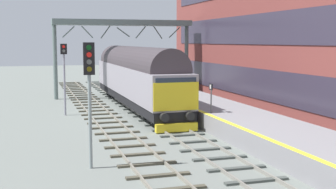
% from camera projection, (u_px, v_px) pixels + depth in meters
% --- Properties ---
extents(ground_plane, '(140.00, 140.00, 0.00)m').
position_uv_depth(ground_plane, '(161.00, 123.00, 28.21)').
color(ground_plane, slate).
rests_on(ground_plane, ground).
extents(track_main, '(2.50, 60.00, 0.15)m').
position_uv_depth(track_main, '(161.00, 122.00, 28.20)').
color(track_main, gray).
rests_on(track_main, ground).
extents(track_adjacent_west, '(2.50, 60.00, 0.15)m').
position_uv_depth(track_adjacent_west, '(110.00, 125.00, 27.26)').
color(track_adjacent_west, gray).
rests_on(track_adjacent_west, ground).
extents(station_platform, '(4.00, 44.00, 1.01)m').
position_uv_depth(station_platform, '(214.00, 112.00, 29.20)').
color(station_platform, gray).
rests_on(station_platform, ground).
extents(station_building, '(5.86, 42.78, 11.47)m').
position_uv_depth(station_building, '(320.00, 31.00, 29.48)').
color(station_building, brown).
rests_on(station_building, ground).
extents(diesel_locomotive, '(2.74, 20.37, 4.68)m').
position_uv_depth(diesel_locomotive, '(136.00, 75.00, 34.49)').
color(diesel_locomotive, black).
rests_on(diesel_locomotive, ground).
extents(signal_post_near, '(0.44, 0.22, 5.05)m').
position_uv_depth(signal_post_near, '(89.00, 88.00, 17.71)').
color(signal_post_near, gray).
rests_on(signal_post_near, ground).
extents(signal_post_mid, '(0.44, 0.22, 4.92)m').
position_uv_depth(signal_post_mid, '(64.00, 71.00, 30.69)').
color(signal_post_mid, gray).
rests_on(signal_post_mid, ground).
extents(platform_number_sign, '(0.10, 0.44, 1.67)m').
position_uv_depth(platform_number_sign, '(211.00, 93.00, 25.76)').
color(platform_number_sign, slate).
rests_on(platform_number_sign, station_platform).
extents(waiting_passenger, '(0.41, 0.50, 1.64)m').
position_uv_depth(waiting_passenger, '(182.00, 80.00, 36.17)').
color(waiting_passenger, '#31343F').
rests_on(waiting_passenger, station_platform).
extents(overhead_footbridge, '(12.55, 2.00, 6.99)m').
position_uv_depth(overhead_footbridge, '(123.00, 27.00, 40.62)').
color(overhead_footbridge, slate).
rests_on(overhead_footbridge, ground).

